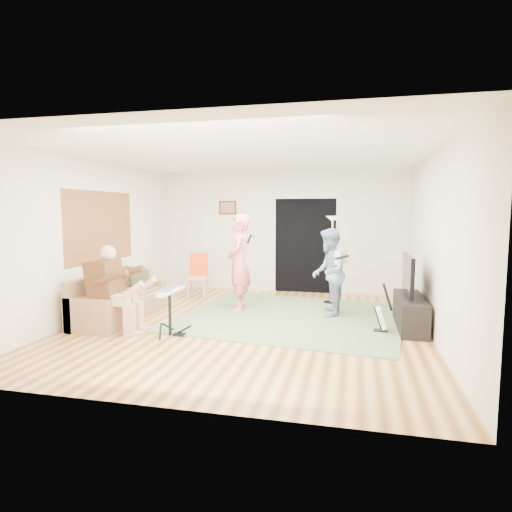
{
  "coord_description": "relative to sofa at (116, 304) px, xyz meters",
  "views": [
    {
      "loc": [
        1.63,
        -6.53,
        1.84
      ],
      "look_at": [
        0.05,
        0.3,
        1.09
      ],
      "focal_mm": 30.0,
      "sensor_mm": 36.0,
      "label": 1
    }
  ],
  "objects": [
    {
      "name": "microphone",
      "position": [
        2.05,
        1.15,
        1.07
      ],
      "size": [
        0.06,
        0.06,
        0.24
      ],
      "primitive_type": null,
      "color": "black",
      "rests_on": "singer"
    },
    {
      "name": "window_blinds",
      "position": [
        -0.46,
        0.36,
        1.29
      ],
      "size": [
        0.0,
        2.05,
        2.05
      ],
      "primitive_type": "plane",
      "rotation": [
        1.57,
        0.0,
        1.57
      ],
      "color": "#96592E",
      "rests_on": "walls"
    },
    {
      "name": "dining_chair",
      "position": [
        0.7,
        2.07,
        0.08
      ],
      "size": [
        0.46,
        0.48,
        0.93
      ],
      "rotation": [
        0.0,
        0.0,
        0.17
      ],
      "color": "tan",
      "rests_on": "floor"
    },
    {
      "name": "drum_kit",
      "position": [
        1.29,
        -0.65,
        0.06
      ],
      "size": [
        0.39,
        0.7,
        0.72
      ],
      "color": "black",
      "rests_on": "floor"
    },
    {
      "name": "floor",
      "position": [
        2.29,
        0.16,
        -0.26
      ],
      "size": [
        6.0,
        6.0,
        0.0
      ],
      "primitive_type": "plane",
      "color": "brown",
      "rests_on": "ground"
    },
    {
      "name": "television",
      "position": [
        4.74,
        0.56,
        0.59
      ],
      "size": [
        0.06,
        1.09,
        0.6
      ],
      "primitive_type": "cube",
      "color": "black",
      "rests_on": "tv_cabinet"
    },
    {
      "name": "guitar_spare",
      "position": [
        4.34,
        0.24,
        -0.04
      ],
      "size": [
        0.27,
        0.24,
        0.75
      ],
      "color": "black",
      "rests_on": "floor"
    },
    {
      "name": "guitarist",
      "position": [
        3.49,
        1.07,
        0.51
      ],
      "size": [
        0.59,
        0.76,
        1.53
      ],
      "primitive_type": "imported",
      "rotation": [
        0.0,
        0.0,
        -1.55
      ],
      "color": "#6D879F",
      "rests_on": "floor"
    },
    {
      "name": "torchiere_lamp",
      "position": [
        3.49,
        2.12,
        0.93
      ],
      "size": [
        0.31,
        0.31,
        1.73
      ],
      "color": "black",
      "rests_on": "floor"
    },
    {
      "name": "picture_frame",
      "position": [
        1.04,
        3.15,
        1.64
      ],
      "size": [
        0.42,
        0.03,
        0.32
      ],
      "primitive_type": "cube",
      "color": "#3F2314",
      "rests_on": "walls"
    },
    {
      "name": "ceiling",
      "position": [
        2.29,
        0.16,
        2.44
      ],
      "size": [
        6.0,
        6.0,
        0.0
      ],
      "primitive_type": "plane",
      "rotation": [
        3.14,
        0.0,
        0.0
      ],
      "color": "white",
      "rests_on": "walls"
    },
    {
      "name": "tv_cabinet",
      "position": [
        4.79,
        0.56,
        -0.01
      ],
      "size": [
        0.4,
        1.4,
        0.5
      ],
      "primitive_type": "cube",
      "color": "black",
      "rests_on": "floor"
    },
    {
      "name": "drummer",
      "position": [
        0.41,
        -0.65,
        0.26
      ],
      "size": [
        0.86,
        0.48,
        1.32
      ],
      "color": "#522E17",
      "rests_on": "sofa"
    },
    {
      "name": "guitar_held",
      "position": [
        3.69,
        1.07,
        0.79
      ],
      "size": [
        0.33,
        0.6,
        0.26
      ],
      "primitive_type": null,
      "rotation": [
        0.0,
        0.0,
        -0.37
      ],
      "color": "silver",
      "rests_on": "guitarist"
    },
    {
      "name": "area_rug",
      "position": [
        2.86,
        0.83,
        -0.25
      ],
      "size": [
        4.01,
        3.72,
        0.02
      ],
      "primitive_type": "cube",
      "rotation": [
        0.0,
        0.0,
        -0.12
      ],
      "color": "#556D42",
      "rests_on": "floor"
    },
    {
      "name": "singer",
      "position": [
        1.85,
        1.15,
        0.63
      ],
      "size": [
        0.53,
        0.71,
        1.77
      ],
      "primitive_type": "imported",
      "rotation": [
        0.0,
        0.0,
        -1.4
      ],
      "color": "#FC6D72",
      "rests_on": "floor"
    },
    {
      "name": "doorway",
      "position": [
        2.84,
        3.15,
        0.79
      ],
      "size": [
        2.1,
        0.0,
        2.1
      ],
      "primitive_type": "plane",
      "rotation": [
        1.57,
        0.0,
        0.0
      ],
      "color": "black",
      "rests_on": "walls"
    },
    {
      "name": "sofa",
      "position": [
        0.0,
        0.0,
        0.0
      ],
      "size": [
        0.78,
        1.9,
        0.77
      ],
      "color": "olive",
      "rests_on": "floor"
    },
    {
      "name": "walls",
      "position": [
        2.29,
        0.16,
        1.09
      ],
      "size": [
        5.5,
        6.0,
        2.7
      ],
      "primitive_type": null,
      "color": "beige",
      "rests_on": "floor"
    }
  ]
}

